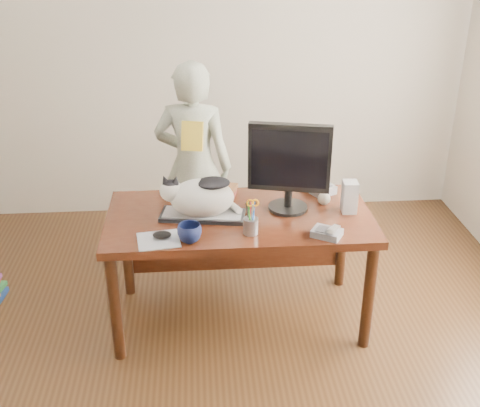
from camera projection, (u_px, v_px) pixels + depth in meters
The scene contains 16 objects.
room at pixel (249, 159), 2.83m from camera, with size 4.50×4.50×4.50m.
desk at pixel (238, 230), 3.76m from camera, with size 1.60×0.80×0.75m.
keyboard at pixel (203, 215), 3.59m from camera, with size 0.52×0.27×0.03m.
cat at pixel (199, 196), 3.53m from camera, with size 0.49×0.29×0.28m.
monitor at pixel (289, 163), 3.55m from camera, with size 0.49×0.29×0.55m.
pen_cup at pixel (251, 224), 3.39m from camera, with size 0.09×0.09×0.22m.
mousepad at pixel (158, 240), 3.34m from camera, with size 0.26×0.24×0.01m.
mouse at pixel (162, 235), 3.35m from camera, with size 0.11×0.08×0.04m.
coffee_mug at pixel (190, 233), 3.31m from camera, with size 0.13×0.13×0.11m, color #0D1436.
phone at pixel (328, 232), 3.38m from camera, with size 0.20×0.18×0.07m.
speaker at pixel (350, 197), 3.63m from camera, with size 0.09×0.10×0.20m.
baseball at pixel (324, 199), 3.74m from camera, with size 0.08×0.08×0.08m.
book_stack at pixel (220, 189), 3.87m from camera, with size 0.24×0.21×0.08m.
calculator at pixel (319, 187), 3.92m from camera, with size 0.22×0.24×0.06m.
person at pixel (194, 166), 4.29m from camera, with size 0.56×0.36×1.52m, color beige.
held_book at pixel (192, 136), 4.01m from camera, with size 0.16×0.11×0.20m.
Camera 1 is at (-0.24, -2.62, 2.39)m, focal length 45.00 mm.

